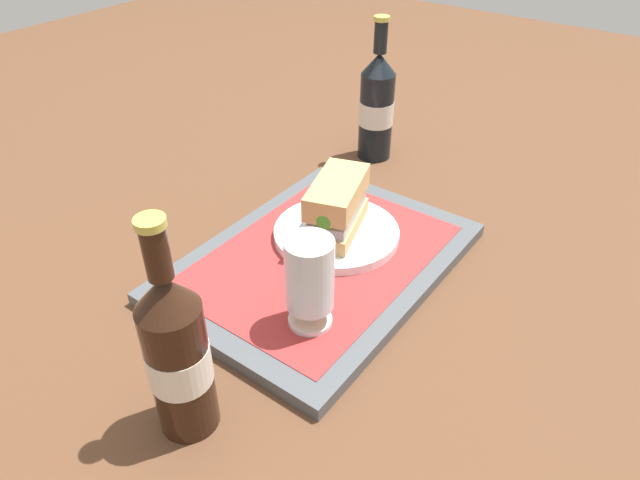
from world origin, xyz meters
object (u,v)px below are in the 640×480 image
object	(u,v)px
plate	(336,233)
beer_glass	(310,280)
beer_bottle	(177,354)
second_bottle	(377,106)
sandwich	(336,206)

from	to	relation	value
plate	beer_glass	world-z (taller)	beer_glass
plate	beer_bottle	size ratio (longest dim) A/B	0.71
beer_bottle	second_bottle	bearing A→B (deg)	-165.32
plate	beer_bottle	world-z (taller)	beer_bottle
beer_glass	second_bottle	size ratio (longest dim) A/B	0.47
beer_glass	beer_bottle	world-z (taller)	beer_bottle
beer_bottle	beer_glass	bearing A→B (deg)	171.92
sandwich	beer_glass	bearing A→B (deg)	7.04
second_bottle	beer_glass	bearing A→B (deg)	22.83
plate	sandwich	bearing A→B (deg)	18.03
plate	second_bottle	size ratio (longest dim) A/B	0.71
beer_bottle	second_bottle	size ratio (longest dim) A/B	1.00
beer_glass	beer_bottle	bearing A→B (deg)	-8.08
sandwich	beer_glass	world-z (taller)	beer_glass
second_bottle	beer_bottle	bearing A→B (deg)	14.68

